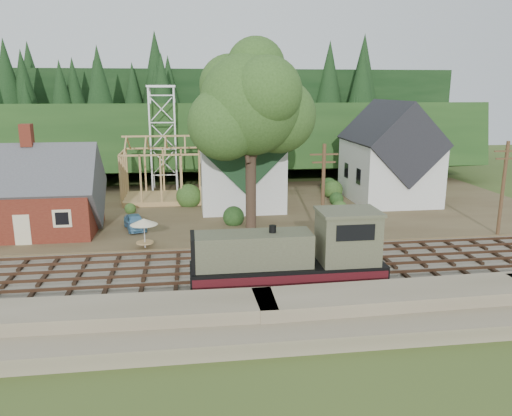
{
  "coord_description": "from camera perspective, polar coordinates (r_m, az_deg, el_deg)",
  "views": [
    {
      "loc": [
        -3.22,
        -31.35,
        12.05
      ],
      "look_at": [
        1.9,
        6.0,
        3.0
      ],
      "focal_mm": 35.0,
      "sensor_mm": 36.0,
      "label": 1
    }
  ],
  "objects": [
    {
      "name": "big_tree",
      "position": [
        41.82,
        -0.4,
        10.99
      ],
      "size": [
        10.9,
        8.4,
        14.7
      ],
      "color": "#38281E",
      "rests_on": "village_flat"
    },
    {
      "name": "village_flat",
      "position": [
        50.87,
        -3.96,
        -0.06
      ],
      "size": [
        64.0,
        26.0,
        0.3
      ],
      "primitive_type": "cube",
      "color": "brown",
      "rests_on": "ground"
    },
    {
      "name": "hillside",
      "position": [
        74.4,
        -5.23,
        4.12
      ],
      "size": [
        70.0,
        28.96,
        12.74
      ],
      "primitive_type": "cube",
      "rotation": [
        -0.17,
        0.0,
        0.0
      ],
      "color": "#1E3F19",
      "rests_on": "ground"
    },
    {
      "name": "depot",
      "position": [
        45.11,
        -24.09,
        1.01
      ],
      "size": [
        10.8,
        7.41,
        9.0
      ],
      "color": "#5E1E15",
      "rests_on": "village_flat"
    },
    {
      "name": "ridge",
      "position": [
        90.22,
        -5.72,
        5.76
      ],
      "size": [
        80.0,
        20.0,
        12.0
      ],
      "primitive_type": "cube",
      "color": "black",
      "rests_on": "ground"
    },
    {
      "name": "embankment",
      "position": [
        26.03,
        0.2,
        -14.08
      ],
      "size": [
        64.0,
        5.0,
        1.6
      ],
      "primitive_type": "cube",
      "color": "#7F7259",
      "rests_on": "ground"
    },
    {
      "name": "church",
      "position": [
        51.75,
        -1.96,
        5.86
      ],
      "size": [
        8.4,
        15.17,
        13.0
      ],
      "color": "silver",
      "rests_on": "village_flat"
    },
    {
      "name": "telegraph_pole_far",
      "position": [
        45.09,
        26.39,
        2.12
      ],
      "size": [
        2.2,
        0.28,
        8.0
      ],
      "color": "#4C331E",
      "rests_on": "ground"
    },
    {
      "name": "patio_set",
      "position": [
        38.29,
        -12.69,
        -1.68
      ],
      "size": [
        2.05,
        2.05,
        2.29
      ],
      "color": "silver",
      "rests_on": "village_flat"
    },
    {
      "name": "locomotive",
      "position": [
        30.71,
        4.53,
        -5.48
      ],
      "size": [
        11.74,
        2.93,
        4.7
      ],
      "color": "black",
      "rests_on": "railroad_bed"
    },
    {
      "name": "timber_frame",
      "position": [
        54.14,
        -10.67,
        3.93
      ],
      "size": [
        8.2,
        6.2,
        6.99
      ],
      "color": "tan",
      "rests_on": "village_flat"
    },
    {
      "name": "farmhouse",
      "position": [
        55.11,
        14.99,
        5.55
      ],
      "size": [
        8.4,
        10.8,
        10.6
      ],
      "color": "silver",
      "rests_on": "village_flat"
    },
    {
      "name": "telegraph_pole_near",
      "position": [
        38.75,
        7.66,
        1.76
      ],
      "size": [
        2.2,
        0.28,
        8.0
      ],
      "color": "#4C331E",
      "rests_on": "ground"
    },
    {
      "name": "railroad_bed",
      "position": [
        33.71,
        -1.83,
        -7.31
      ],
      "size": [
        64.0,
        11.0,
        0.16
      ],
      "primitive_type": "cube",
      "color": "#726B5B",
      "rests_on": "ground"
    },
    {
      "name": "ground",
      "position": [
        33.74,
        -1.83,
        -7.43
      ],
      "size": [
        140.0,
        140.0,
        0.0
      ],
      "primitive_type": "plane",
      "color": "#384C1E",
      "rests_on": "ground"
    },
    {
      "name": "lattice_tower",
      "position": [
        59.45,
        -10.69,
        11.33
      ],
      "size": [
        3.2,
        3.2,
        12.12
      ],
      "color": "silver",
      "rests_on": "village_flat"
    },
    {
      "name": "car_red",
      "position": [
        57.81,
        17.6,
        1.68
      ],
      "size": [
        4.23,
        3.01,
        1.07
      ],
      "primitive_type": "imported",
      "rotation": [
        0.0,
        0.0,
        1.21
      ],
      "color": "red",
      "rests_on": "village_flat"
    },
    {
      "name": "car_blue",
      "position": [
        43.83,
        -13.67,
        -1.57
      ],
      "size": [
        2.47,
        4.06,
        1.29
      ],
      "primitive_type": "imported",
      "rotation": [
        0.0,
        0.0,
        0.27
      ],
      "color": "#5997BF",
      "rests_on": "village_flat"
    }
  ]
}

